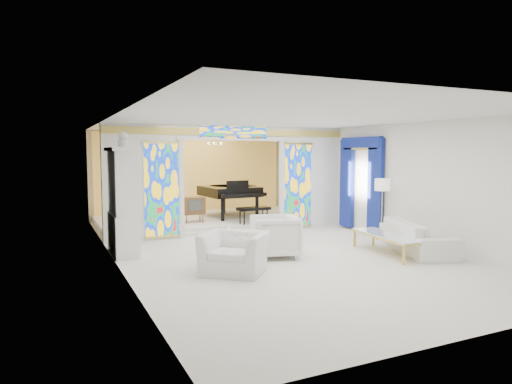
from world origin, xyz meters
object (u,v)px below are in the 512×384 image
grand_piano (232,191)px  tv_console (193,206)px  china_cabinet (122,202)px  sofa (417,236)px  armchair_left (234,253)px  coffee_table (387,236)px  armchair_right (275,236)px

grand_piano → tv_console: grand_piano is taller
china_cabinet → sofa: bearing=-22.8°
sofa → grand_piano: grand_piano is taller
armchair_left → coffee_table: (3.68, -0.00, 0.03)m
armchair_left → armchair_right: (1.29, 0.83, 0.07)m
coffee_table → grand_piano: size_ratio=0.67×
coffee_table → tv_console: 6.03m
sofa → coffee_table: size_ratio=1.16×
china_cabinet → tv_console: china_cabinet is taller
armchair_right → grand_piano: grand_piano is taller
armchair_left → tv_console: bearing=121.2°
armchair_right → sofa: size_ratio=0.41×
armchair_right → coffee_table: (2.38, -0.84, -0.04)m
coffee_table → grand_piano: bearing=102.3°
china_cabinet → sofa: (6.17, -2.59, -0.82)m
sofa → tv_console: 6.51m
armchair_right → sofa: armchair_right is taller
china_cabinet → sofa: size_ratio=1.13×
china_cabinet → coffee_table: 5.95m
armchair_right → china_cabinet: bearing=-104.5°
armchair_right → coffee_table: 2.53m
coffee_table → sofa: bearing=-3.1°
armchair_left → tv_console: tv_console is taller
grand_piano → sofa: bearing=-74.8°
sofa → coffee_table: bearing=107.4°
tv_console → china_cabinet: bearing=-130.7°
grand_piano → armchair_right: bearing=-106.1°
tv_console → armchair_left: bearing=-97.7°
armchair_left → armchair_right: size_ratio=1.17×
china_cabinet → armchair_left: 3.13m
armchair_right → armchair_left: bearing=-41.6°
china_cabinet → armchair_right: (2.94, -1.70, -0.72)m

